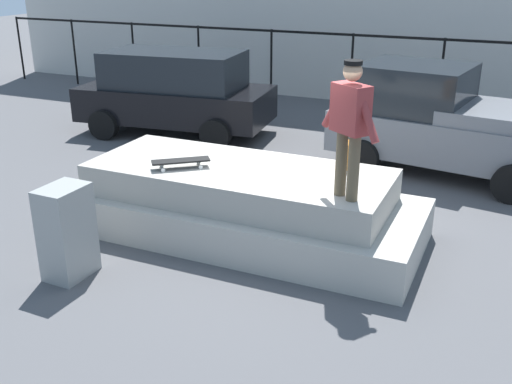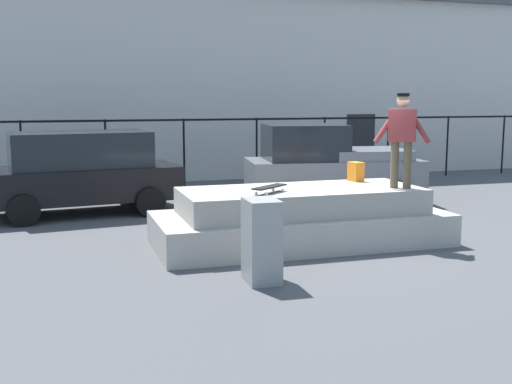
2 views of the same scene
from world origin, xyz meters
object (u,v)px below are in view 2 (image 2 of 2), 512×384
object	(u,v)px
skateboarder	(402,134)
car_black_hatchback_near	(81,171)
backpack	(356,172)
utility_box	(262,241)
skateboard	(270,187)
car_grey_pickup_mid	(328,164)

from	to	relation	value
skateboarder	car_black_hatchback_near	world-z (taller)	skateboarder
skateboarder	backpack	size ratio (longest dim) A/B	4.53
utility_box	skateboarder	bearing A→B (deg)	27.83
backpack	utility_box	world-z (taller)	backpack
backpack	car_black_hatchback_near	xyz separation A→B (m)	(-4.88, 3.57, -0.21)
skateboarder	skateboard	world-z (taller)	skateboarder
car_black_hatchback_near	utility_box	size ratio (longest dim) A/B	3.73
car_black_hatchback_near	car_grey_pickup_mid	bearing A→B (deg)	-2.55
car_grey_pickup_mid	utility_box	size ratio (longest dim) A/B	3.75
car_grey_pickup_mid	car_black_hatchback_near	bearing A→B (deg)	177.45
car_grey_pickup_mid	utility_box	xyz separation A→B (m)	(-3.59, -5.87, -0.36)
car_grey_pickup_mid	utility_box	bearing A→B (deg)	-121.43
skateboarder	backpack	distance (m)	1.36
backpack	skateboard	bearing A→B (deg)	104.69
backpack	car_grey_pickup_mid	xyz separation A→B (m)	(0.90, 3.31, -0.22)
skateboarder	utility_box	size ratio (longest dim) A/B	1.40
skateboard	backpack	world-z (taller)	backpack
skateboard	car_grey_pickup_mid	world-z (taller)	car_grey_pickup_mid
car_black_hatchback_near	car_grey_pickup_mid	size ratio (longest dim) A/B	1.00
backpack	utility_box	bearing A→B (deg)	123.25
utility_box	skateboard	bearing A→B (deg)	69.26
car_black_hatchback_near	utility_box	bearing A→B (deg)	-70.39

